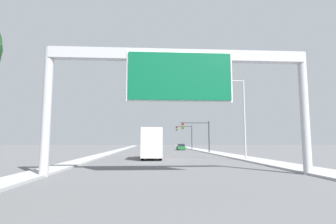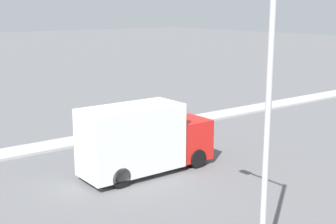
# 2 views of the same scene
# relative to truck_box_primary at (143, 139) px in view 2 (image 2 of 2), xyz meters

# --- Properties ---
(median_strip_left) EXTENTS (2.00, 120.00, 0.15)m
(median_strip_left) POSITION_rel_truck_box_primary_xyz_m (-7.25, 27.18, -1.73)
(median_strip_left) COLOR #AAAAAA
(median_strip_left) RESTS_ON ground
(truck_box_primary) EXTENTS (2.31, 7.13, 3.60)m
(truck_box_primary) POSITION_rel_truck_box_primary_xyz_m (0.00, 0.00, 0.00)
(truck_box_primary) COLOR red
(truck_box_primary) RESTS_ON ground
(street_lamp_right) EXTENTS (2.92, 0.28, 9.04)m
(street_lamp_right) POSITION_rel_truck_box_primary_xyz_m (9.99, -2.66, 3.54)
(street_lamp_right) COLOR #B2B2B7
(street_lamp_right) RESTS_ON ground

